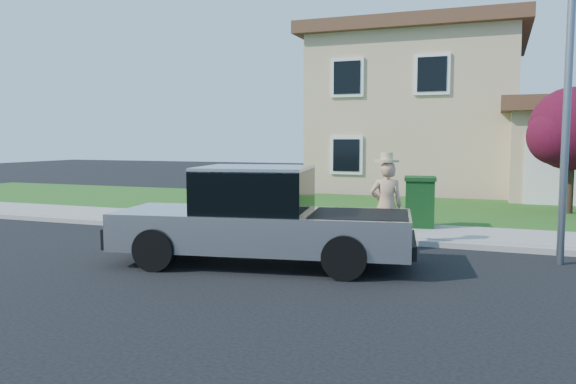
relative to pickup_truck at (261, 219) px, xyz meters
The scene contains 10 objects.
ground 0.98m from the pickup_truck, 14.35° to the right, with size 80.00×80.00×0.00m, color black.
curb 3.25m from the pickup_truck, 61.13° to the left, with size 40.00×0.20×0.12m, color gray.
sidewalk 4.22m from the pickup_truck, 68.48° to the left, with size 40.00×2.00×0.15m, color gray.
lawn 8.54m from the pickup_truck, 79.67° to the left, with size 40.00×7.00×0.10m, color #1F4C15.
house 16.52m from the pickup_truck, 83.54° to the left, with size 14.00×11.30×6.85m.
pickup_truck is the anchor object (origin of this frame).
woman 2.75m from the pickup_truck, 47.87° to the left, with size 0.75×0.60×1.97m.
ornamental_tree 10.71m from the pickup_truck, 56.16° to the left, with size 2.63×2.37×3.61m.
trash_bin 4.97m from the pickup_truck, 63.80° to the left, with size 0.84×0.93×1.19m.
street_lamp 5.84m from the pickup_truck, 19.80° to the left, with size 0.29×0.73×5.60m.
Camera 1 is at (3.41, -8.95, 2.24)m, focal length 35.00 mm.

